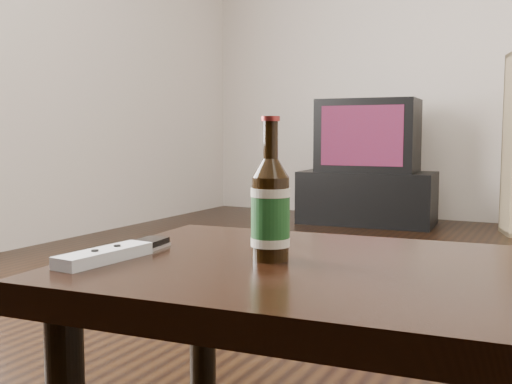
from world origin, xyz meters
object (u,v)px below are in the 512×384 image
at_px(tv_stand, 367,198).
at_px(tv, 368,136).
at_px(beer_bottle, 270,210).
at_px(phone, 147,245).
at_px(remote, 104,255).
at_px(coffee_table, 381,300).

relative_size(tv_stand, tv, 1.32).
relative_size(beer_bottle, phone, 2.44).
relative_size(tv, remote, 3.51).
height_order(phone, remote, remote).
relative_size(tv, coffee_table, 0.62).
bearing_deg(tv, tv_stand, 90.00).
relative_size(beer_bottle, remote, 1.29).
bearing_deg(remote, beer_bottle, 34.23).
height_order(beer_bottle, phone, beer_bottle).
bearing_deg(tv, coffee_table, -76.96).
xyz_separation_m(beer_bottle, remote, (-0.26, -0.15, -0.08)).
height_order(tv_stand, tv, tv).
distance_m(tv, phone, 3.29).
bearing_deg(phone, beer_bottle, -3.18).
height_order(beer_bottle, remote, beer_bottle).
bearing_deg(remote, tv, 102.94).
distance_m(tv, beer_bottle, 3.32).
distance_m(tv_stand, coffee_table, 3.36).
xyz_separation_m(coffee_table, phone, (-0.48, -0.04, 0.06)).
bearing_deg(coffee_table, phone, -175.25).
distance_m(beer_bottle, remote, 0.32).
relative_size(coffee_table, remote, 5.66).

